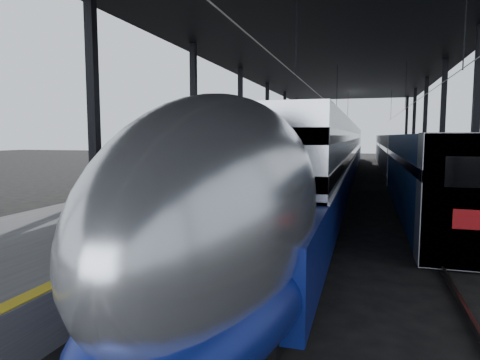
% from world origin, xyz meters
% --- Properties ---
extents(ground, '(160.00, 160.00, 0.00)m').
position_xyz_m(ground, '(0.00, 0.00, 0.00)').
color(ground, black).
rests_on(ground, ground).
extents(platform, '(6.00, 80.00, 1.00)m').
position_xyz_m(platform, '(-3.50, 20.00, 0.50)').
color(platform, '#4C4C4F').
rests_on(platform, ground).
extents(yellow_strip, '(0.30, 80.00, 0.01)m').
position_xyz_m(yellow_strip, '(-0.70, 20.00, 1.00)').
color(yellow_strip, gold).
rests_on(yellow_strip, platform).
extents(rails, '(6.52, 80.00, 0.16)m').
position_xyz_m(rails, '(4.50, 20.00, 0.08)').
color(rails, slate).
rests_on(rails, ground).
extents(canopy, '(18.00, 75.00, 9.47)m').
position_xyz_m(canopy, '(1.90, 20.00, 9.12)').
color(canopy, black).
rests_on(canopy, ground).
extents(tgv_train, '(3.04, 65.20, 4.35)m').
position_xyz_m(tgv_train, '(2.00, 25.32, 2.04)').
color(tgv_train, '#B9BBC1').
rests_on(tgv_train, ground).
extents(second_train, '(2.61, 56.05, 3.59)m').
position_xyz_m(second_train, '(7.00, 29.69, 1.82)').
color(second_train, navy).
rests_on(second_train, ground).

